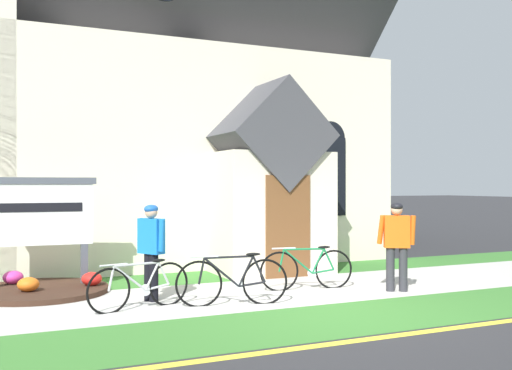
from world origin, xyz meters
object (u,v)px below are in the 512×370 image
(bicycle_white, at_px, (307,269))
(bicycle_silver, at_px, (140,286))
(cyclist_in_orange_jersey, at_px, (151,246))
(church_sign, at_px, (38,216))
(roadside_conifer, at_px, (324,105))
(bicycle_blue, at_px, (233,281))
(cyclist_in_white_jersey, at_px, (397,240))

(bicycle_white, bearing_deg, bicycle_silver, -172.46)
(cyclist_in_orange_jersey, bearing_deg, church_sign, 132.12)
(bicycle_silver, height_order, roadside_conifer, roadside_conifer)
(bicycle_silver, bearing_deg, bicycle_blue, -13.29)
(cyclist_in_white_jersey, height_order, roadside_conifer, roadside_conifer)
(bicycle_blue, bearing_deg, cyclist_in_white_jersey, -1.98)
(bicycle_blue, height_order, bicycle_silver, bicycle_blue)
(church_sign, distance_m, bicycle_silver, 2.80)
(bicycle_white, height_order, cyclist_in_orange_jersey, cyclist_in_orange_jersey)
(bicycle_white, height_order, roadside_conifer, roadside_conifer)
(cyclist_in_white_jersey, bearing_deg, cyclist_in_orange_jersey, 167.43)
(cyclist_in_white_jersey, bearing_deg, church_sign, 154.98)
(roadside_conifer, bearing_deg, bicycle_white, -122.75)
(bicycle_white, distance_m, bicycle_silver, 3.19)
(cyclist_in_white_jersey, bearing_deg, bicycle_blue, 178.02)
(church_sign, xyz_separation_m, bicycle_silver, (1.30, -2.27, -0.99))
(bicycle_blue, distance_m, roadside_conifer, 12.62)
(church_sign, distance_m, bicycle_blue, 3.87)
(bicycle_silver, xyz_separation_m, roadside_conifer, (8.69, 9.01, 4.36))
(bicycle_blue, relative_size, cyclist_in_orange_jersey, 1.11)
(roadside_conifer, bearing_deg, bicycle_silver, -133.95)
(bicycle_silver, relative_size, cyclist_in_white_jersey, 1.05)
(bicycle_blue, height_order, cyclist_in_orange_jersey, cyclist_in_orange_jersey)
(church_sign, distance_m, bicycle_white, 4.93)
(bicycle_silver, bearing_deg, cyclist_in_orange_jersey, 59.02)
(bicycle_white, xyz_separation_m, roadside_conifer, (5.53, 8.60, 4.35))
(church_sign, height_order, cyclist_in_white_jersey, church_sign)
(church_sign, xyz_separation_m, bicycle_blue, (2.70, -2.60, -0.96))
(cyclist_in_orange_jersey, height_order, roadside_conifer, roadside_conifer)
(bicycle_blue, height_order, roadside_conifer, roadside_conifer)
(bicycle_blue, xyz_separation_m, cyclist_in_orange_jersey, (-1.09, 0.83, 0.53))
(cyclist_in_orange_jersey, xyz_separation_m, roadside_conifer, (8.39, 8.51, 3.81))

